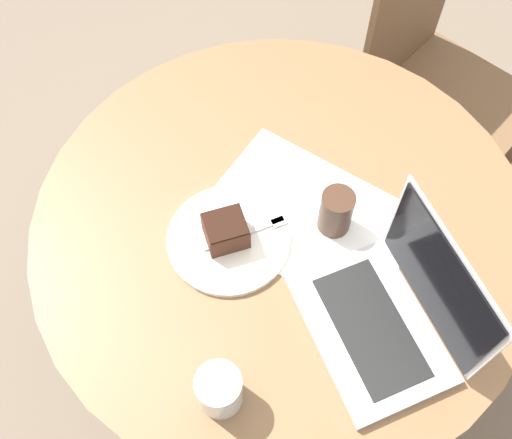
{
  "coord_description": "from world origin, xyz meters",
  "views": [
    {
      "loc": [
        0.03,
        -0.6,
        1.79
      ],
      "look_at": [
        -0.05,
        -0.03,
        0.79
      ],
      "focal_mm": 42.0,
      "sensor_mm": 36.0,
      "label": 1
    }
  ],
  "objects_px": {
    "chair": "(432,83)",
    "plate": "(229,239)",
    "coffee_glass": "(336,210)",
    "laptop": "(389,315)"
  },
  "relations": [
    {
      "from": "chair",
      "to": "plate",
      "type": "relative_size",
      "value": 3.94
    },
    {
      "from": "coffee_glass",
      "to": "laptop",
      "type": "distance_m",
      "value": 0.23
    },
    {
      "from": "chair",
      "to": "coffee_glass",
      "type": "relative_size",
      "value": 9.23
    },
    {
      "from": "chair",
      "to": "laptop",
      "type": "xyz_separation_m",
      "value": [
        -0.15,
        -0.85,
        0.31
      ]
    },
    {
      "from": "chair",
      "to": "coffee_glass",
      "type": "distance_m",
      "value": 0.77
    },
    {
      "from": "chair",
      "to": "laptop",
      "type": "distance_m",
      "value": 0.92
    },
    {
      "from": "plate",
      "to": "coffee_glass",
      "type": "distance_m",
      "value": 0.22
    },
    {
      "from": "plate",
      "to": "chair",
      "type": "bearing_deg",
      "value": 57.59
    },
    {
      "from": "plate",
      "to": "laptop",
      "type": "distance_m",
      "value": 0.34
    },
    {
      "from": "plate",
      "to": "laptop",
      "type": "bearing_deg",
      "value": -22.36
    }
  ]
}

